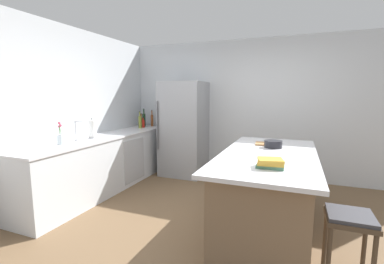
% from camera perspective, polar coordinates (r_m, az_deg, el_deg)
% --- Properties ---
extents(ground_plane, '(7.20, 7.20, 0.00)m').
position_cam_1_polar(ground_plane, '(3.40, 5.17, -19.61)').
color(ground_plane, brown).
extents(wall_rear, '(6.00, 0.10, 2.60)m').
position_cam_1_polar(wall_rear, '(5.22, 12.39, 4.85)').
color(wall_rear, silver).
rests_on(wall_rear, ground_plane).
extents(wall_left, '(0.10, 6.00, 2.60)m').
position_cam_1_polar(wall_left, '(4.39, -27.03, 3.56)').
color(wall_left, silver).
rests_on(wall_left, ground_plane).
extents(counter_run_left, '(0.66, 3.12, 0.91)m').
position_cam_1_polar(counter_run_left, '(4.66, -18.18, -6.29)').
color(counter_run_left, silver).
rests_on(counter_run_left, ground_plane).
extents(kitchen_island, '(1.04, 2.16, 0.91)m').
position_cam_1_polar(kitchen_island, '(3.29, 15.79, -12.11)').
color(kitchen_island, '#7A6047').
rests_on(kitchen_island, ground_plane).
extents(refrigerator, '(0.82, 0.76, 1.82)m').
position_cam_1_polar(refrigerator, '(5.20, -1.79, 0.68)').
color(refrigerator, '#93969B').
rests_on(refrigerator, ground_plane).
extents(bar_stool, '(0.36, 0.36, 0.64)m').
position_cam_1_polar(bar_stool, '(2.60, 30.68, -17.14)').
color(bar_stool, '#473828').
rests_on(bar_stool, ground_plane).
extents(sink_faucet, '(0.15, 0.05, 0.30)m').
position_cam_1_polar(sink_faucet, '(4.20, -23.55, 0.37)').
color(sink_faucet, silver).
rests_on(sink_faucet, counter_run_left).
extents(flower_vase, '(0.09, 0.09, 0.31)m').
position_cam_1_polar(flower_vase, '(3.99, -26.38, -1.10)').
color(flower_vase, silver).
rests_on(flower_vase, counter_run_left).
extents(paper_towel_roll, '(0.14, 0.14, 0.31)m').
position_cam_1_polar(paper_towel_roll, '(4.38, -20.60, 0.51)').
color(paper_towel_roll, gray).
rests_on(paper_towel_roll, counter_run_left).
extents(vinegar_bottle, '(0.05, 0.05, 0.34)m').
position_cam_1_polar(vinegar_bottle, '(5.70, -8.59, 2.58)').
color(vinegar_bottle, '#994C23').
rests_on(vinegar_bottle, counter_run_left).
extents(wine_bottle, '(0.07, 0.07, 0.37)m').
position_cam_1_polar(wine_bottle, '(5.68, -10.28, 2.66)').
color(wine_bottle, '#19381E').
rests_on(wine_bottle, counter_run_left).
extents(whiskey_bottle, '(0.08, 0.08, 0.28)m').
position_cam_1_polar(whiskey_bottle, '(5.61, -10.82, 2.15)').
color(whiskey_bottle, brown).
rests_on(whiskey_bottle, counter_run_left).
extents(hot_sauce_bottle, '(0.06, 0.06, 0.21)m').
position_cam_1_polar(hot_sauce_bottle, '(5.48, -10.41, 1.78)').
color(hot_sauce_bottle, red).
rests_on(hot_sauce_bottle, counter_run_left).
extents(olive_oil_bottle, '(0.06, 0.06, 0.34)m').
position_cam_1_polar(olive_oil_bottle, '(5.38, -11.09, 2.18)').
color(olive_oil_bottle, olive).
rests_on(olive_oil_bottle, counter_run_left).
extents(cookbook_stack, '(0.26, 0.23, 0.09)m').
position_cam_1_polar(cookbook_stack, '(2.56, 16.47, -6.44)').
color(cookbook_stack, '#4C7F60').
rests_on(cookbook_stack, kitchen_island).
extents(mixing_bowl, '(0.22, 0.22, 0.09)m').
position_cam_1_polar(mixing_bowl, '(3.52, 17.01, -2.49)').
color(mixing_bowl, black).
rests_on(mixing_bowl, kitchen_island).
extents(cutting_board, '(0.31, 0.26, 0.02)m').
position_cam_1_polar(cutting_board, '(3.71, 15.69, -2.46)').
color(cutting_board, '#9E7042').
rests_on(cutting_board, kitchen_island).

